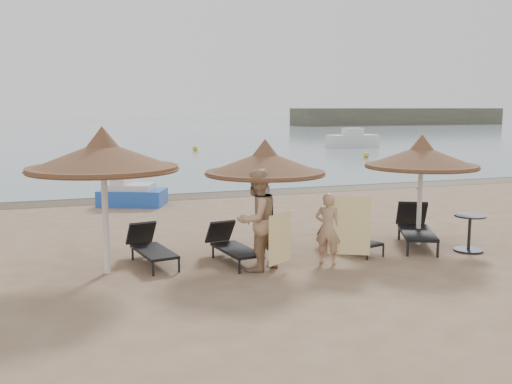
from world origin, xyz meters
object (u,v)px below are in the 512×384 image
person_left (257,212)px  lounger_near_right (347,236)px  lounger_far_left (150,246)px  side_table (469,234)px  lounger_near_left (231,244)px  pedal_boat (132,194)px  palapa_center (265,164)px  person_right (328,223)px  palapa_right (421,157)px  lounger_far_right (415,227)px  palapa_left (103,157)px

person_left → lounger_near_right: bearing=171.1°
lounger_far_left → side_table: size_ratio=2.22×
lounger_near_left → pedal_boat: bearing=90.3°
side_table → person_left: person_left is taller
palapa_center → person_right: size_ratio=1.49×
palapa_right → pedal_boat: palapa_right is taller
person_right → lounger_far_right: bearing=-121.0°
lounger_far_right → lounger_near_right: bearing=-155.4°
lounger_near_left → side_table: side_table is taller
lounger_far_left → person_left: (1.91, -1.22, 0.81)m
lounger_far_right → side_table: 1.20m
palapa_left → lounger_near_right: size_ratio=1.69×
palapa_right → lounger_far_left: bearing=175.7°
palapa_center → person_left: (-0.48, -0.86, -0.85)m
palapa_right → lounger_near_right: bearing=178.0°
person_right → pedal_boat: person_right is taller
lounger_far_right → pedal_boat: (-5.58, 7.70, -0.06)m
palapa_left → palapa_center: (3.30, 0.11, -0.24)m
palapa_right → lounger_far_right: size_ratio=1.20×
palapa_center → side_table: size_ratio=3.12×
lounger_far_right → person_left: 4.33m
lounger_near_left → person_left: size_ratio=0.77×
person_left → lounger_far_left: bearing=-60.2°
lounger_near_left → lounger_far_right: (4.47, -0.05, 0.07)m
lounger_near_right → person_left: size_ratio=0.73×
palapa_left → lounger_near_left: size_ratio=1.59×
palapa_right → palapa_left: bearing=-179.9°
lounger_far_left → pedal_boat: pedal_boat is taller
lounger_near_right → person_left: bearing=-176.6°
lounger_near_left → lounger_near_right: (2.71, 0.01, -0.02)m
palapa_left → person_left: size_ratio=1.23×
person_left → pedal_boat: (-1.39, 8.45, -0.81)m
lounger_far_left → lounger_far_right: (6.10, -0.47, 0.07)m
palapa_left → lounger_far_left: (0.91, 0.48, -1.91)m
lounger_far_right → side_table: lounger_far_right is taller
palapa_left → lounger_near_left: 3.18m
lounger_far_left → lounger_near_right: bearing=-15.2°
palapa_left → palapa_right: palapa_left is taller
palapa_left → pedal_boat: bearing=79.5°
palapa_left → lounger_far_left: bearing=28.1°
palapa_right → side_table: bearing=-53.5°
palapa_center → person_left: palapa_center is taller
palapa_center → lounger_far_left: size_ratio=1.41×
lounger_far_right → palapa_center: bearing=-154.9°
lounger_near_left → palapa_center: bearing=-4.5°
lounger_near_left → person_left: bearing=-78.8°
palapa_center → person_right: palapa_center is taller
lounger_far_left → person_right: bearing=-30.6°
lounger_far_left → lounger_far_right: lounger_far_right is taller
lounger_near_right → lounger_near_left: bearing=165.0°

